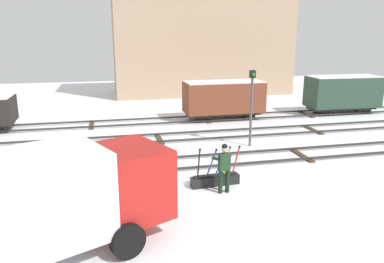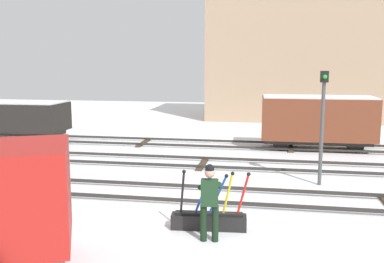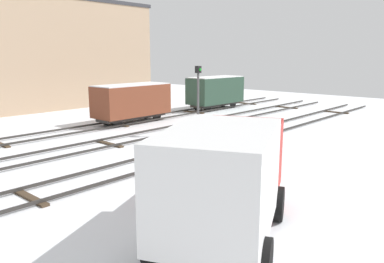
% 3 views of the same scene
% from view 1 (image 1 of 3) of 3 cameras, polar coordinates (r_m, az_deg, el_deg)
% --- Properties ---
extents(ground_plane, '(60.00, 60.00, 0.00)m').
position_cam_1_polar(ground_plane, '(15.87, -2.82, -5.19)').
color(ground_plane, white).
extents(track_main_line, '(44.00, 1.94, 0.18)m').
position_cam_1_polar(track_main_line, '(15.83, -2.83, -4.81)').
color(track_main_line, '#2D2B28').
rests_on(track_main_line, ground_plane).
extents(track_siding_near, '(44.00, 1.94, 0.18)m').
position_cam_1_polar(track_siding_near, '(19.65, -4.91, -0.97)').
color(track_siding_near, '#2D2B28').
rests_on(track_siding_near, ground_plane).
extents(track_siding_far, '(44.00, 1.94, 0.18)m').
position_cam_1_polar(track_siding_far, '(23.43, -6.27, 1.54)').
color(track_siding_far, '#2D2B28').
rests_on(track_siding_far, ground_plane).
extents(switch_lever_frame, '(1.88, 0.51, 1.45)m').
position_cam_1_polar(switch_lever_frame, '(13.86, 3.56, -7.09)').
color(switch_lever_frame, black).
rests_on(switch_lever_frame, ground_plane).
extents(rail_worker, '(0.58, 0.69, 1.77)m').
position_cam_1_polar(rail_worker, '(13.02, 4.84, -5.07)').
color(rail_worker, black).
rests_on(rail_worker, ground_plane).
extents(delivery_truck, '(5.73, 4.14, 2.72)m').
position_cam_1_polar(delivery_truck, '(9.80, -19.28, -9.17)').
color(delivery_truck, '#B21E19').
rests_on(delivery_truck, ground_plane).
extents(signal_post, '(0.24, 0.32, 3.69)m').
position_cam_1_polar(signal_post, '(18.29, 8.97, 4.68)').
color(signal_post, '#4C4C4C').
rests_on(signal_post, ground_plane).
extents(apartment_building, '(15.91, 6.11, 8.75)m').
position_cam_1_polar(apartment_building, '(35.15, 1.40, 13.00)').
color(apartment_building, tan).
rests_on(apartment_building, ground_plane).
extents(freight_car_far_end, '(5.01, 2.07, 2.44)m').
position_cam_1_polar(freight_car_far_end, '(24.15, 4.79, 5.10)').
color(freight_car_far_end, '#2D2B28').
rests_on(freight_car_far_end, ground_plane).
extents(freight_car_back_track, '(4.90, 2.15, 2.57)m').
position_cam_1_polar(freight_car_back_track, '(27.90, 21.77, 5.52)').
color(freight_car_back_track, '#2D2B28').
rests_on(freight_car_back_track, ground_plane).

